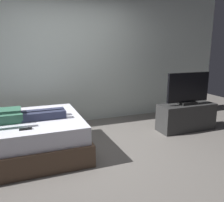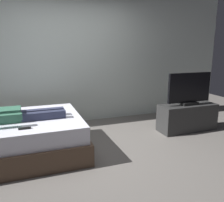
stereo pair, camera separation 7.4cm
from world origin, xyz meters
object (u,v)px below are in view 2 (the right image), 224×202
object	(u,v)px
remote	(25,128)
tv_stand	(187,117)
bed	(13,138)
person	(13,115)
tv	(189,89)

from	to	relation	value
remote	tv_stand	bearing A→B (deg)	9.97
bed	person	xyz separation A→B (m)	(0.03, -0.08, 0.36)
remote	tv	bearing A→B (deg)	9.97
remote	tv	size ratio (longest dim) A/B	0.17
tv_stand	remote	bearing A→B (deg)	-170.03
bed	tv_stand	world-z (taller)	bed
bed	tv	bearing A→B (deg)	0.34
bed	person	bearing A→B (deg)	-69.86
bed	tv_stand	distance (m)	3.03
person	tv_stand	size ratio (longest dim) A/B	1.15
remote	person	bearing A→B (deg)	110.47
bed	tv_stand	bearing A→B (deg)	0.34
bed	tv_stand	size ratio (longest dim) A/B	1.82
bed	remote	xyz separation A→B (m)	(0.18, -0.48, 0.29)
person	tv_stand	bearing A→B (deg)	1.85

